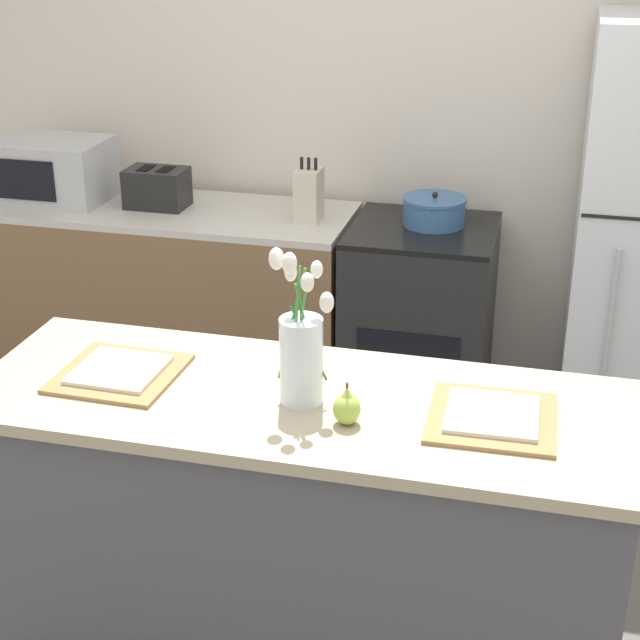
{
  "coord_description": "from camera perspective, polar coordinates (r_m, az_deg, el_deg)",
  "views": [
    {
      "loc": [
        0.63,
        -2.25,
        2.16
      ],
      "look_at": [
        0.0,
        0.25,
        1.03
      ],
      "focal_mm": 55.0,
      "sensor_mm": 36.0,
      "label": 1
    }
  ],
  "objects": [
    {
      "name": "back_wall",
      "position": [
        4.37,
        5.77,
        12.83
      ],
      "size": [
        5.2,
        0.08,
        2.7
      ],
      "color": "silver",
      "rests_on": "ground_plane"
    },
    {
      "name": "toaster",
      "position": [
        4.38,
        -9.46,
        7.6
      ],
      "size": [
        0.28,
        0.18,
        0.17
      ],
      "color": "black",
      "rests_on": "back_counter"
    },
    {
      "name": "stove_range",
      "position": [
        4.25,
        5.78,
        -0.33
      ],
      "size": [
        0.6,
        0.61,
        0.89
      ],
      "color": "black",
      "rests_on": "ground_plane"
    },
    {
      "name": "pear_figurine",
      "position": [
        2.5,
        1.57,
        -5.11
      ],
      "size": [
        0.07,
        0.07,
        0.12
      ],
      "color": "#9EBC47",
      "rests_on": "kitchen_island"
    },
    {
      "name": "flower_vase",
      "position": [
        2.56,
        -1.11,
        -1.8
      ],
      "size": [
        0.17,
        0.13,
        0.43
      ],
      "color": "silver",
      "rests_on": "kitchen_island"
    },
    {
      "name": "cooking_pot",
      "position": [
        4.11,
        6.66,
        6.32
      ],
      "size": [
        0.27,
        0.27,
        0.14
      ],
      "color": "#386093",
      "rests_on": "stove_range"
    },
    {
      "name": "back_counter",
      "position": [
        4.54,
        -8.83,
        1.13
      ],
      "size": [
        1.68,
        0.6,
        0.89
      ],
      "color": "brown",
      "rests_on": "ground_plane"
    },
    {
      "name": "plate_setting_right",
      "position": [
        2.57,
        9.97,
        -5.6
      ],
      "size": [
        0.33,
        0.33,
        0.02
      ],
      "color": "olive",
      "rests_on": "kitchen_island"
    },
    {
      "name": "kitchen_island",
      "position": [
        2.89,
        -1.24,
        -12.46
      ],
      "size": [
        1.8,
        0.66,
        0.91
      ],
      "color": "#4C4C51",
      "rests_on": "ground_plane"
    },
    {
      "name": "microwave",
      "position": [
        4.58,
        -15.25,
        8.42
      ],
      "size": [
        0.48,
        0.37,
        0.27
      ],
      "color": "#B7BABC",
      "rests_on": "back_counter"
    },
    {
      "name": "plate_setting_left",
      "position": [
        2.81,
        -11.65,
        -3.03
      ],
      "size": [
        0.33,
        0.33,
        0.02
      ],
      "color": "olive",
      "rests_on": "kitchen_island"
    },
    {
      "name": "knife_block",
      "position": [
        4.12,
        -0.66,
        7.29
      ],
      "size": [
        0.1,
        0.14,
        0.27
      ],
      "color": "beige",
      "rests_on": "back_counter"
    }
  ]
}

